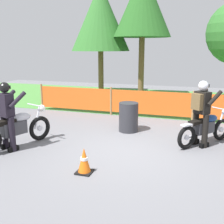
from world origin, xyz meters
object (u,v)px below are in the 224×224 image
at_px(motorcycle_lead, 205,128).
at_px(motorcycle_trailing, 16,129).
at_px(spare_drum, 129,117).
at_px(rider_lead, 201,110).
at_px(rider_trailing, 7,114).
at_px(traffic_cone, 84,161).

bearing_deg(motorcycle_lead, motorcycle_trailing, 151.45).
relative_size(motorcycle_trailing, spare_drum, 2.33).
height_order(rider_lead, rider_trailing, same).
bearing_deg(rider_lead, traffic_cone, 178.13).
height_order(motorcycle_trailing, rider_lead, rider_lead).
bearing_deg(motorcycle_trailing, traffic_cone, -90.54).
distance_m(rider_trailing, spare_drum, 3.45).
height_order(motorcycle_lead, rider_trailing, rider_trailing).
distance_m(motorcycle_lead, motorcycle_trailing, 4.86).
relative_size(traffic_cone, spare_drum, 0.60).
xyz_separation_m(rider_lead, rider_trailing, (-4.49, -1.73, -0.03)).
bearing_deg(traffic_cone, motorcycle_lead, 47.24).
relative_size(rider_trailing, traffic_cone, 3.19).
xyz_separation_m(motorcycle_lead, motorcycle_trailing, (-4.55, -1.69, 0.05)).
distance_m(motorcycle_trailing, spare_drum, 3.23).
height_order(motorcycle_lead, traffic_cone, motorcycle_lead).
bearing_deg(rider_trailing, rider_lead, -48.83).
bearing_deg(traffic_cone, motorcycle_trailing, 159.39).
relative_size(motorcycle_trailing, rider_trailing, 1.21).
height_order(rider_trailing, spare_drum, rider_trailing).
bearing_deg(traffic_cone, spare_drum, 87.37).
height_order(rider_lead, spare_drum, rider_lead).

